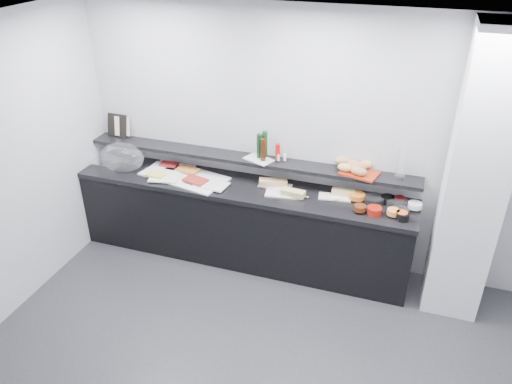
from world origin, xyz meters
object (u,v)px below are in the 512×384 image
(cloche_base, at_px, (109,163))
(framed_print, at_px, (117,125))
(sandwich_plate_mid, at_px, (284,194))
(condiment_tray, at_px, (259,159))
(bread_tray, at_px, (359,173))
(carafe, at_px, (402,165))

(cloche_base, bearing_deg, framed_print, 94.88)
(sandwich_plate_mid, distance_m, condiment_tray, 0.46)
(cloche_base, relative_size, bread_tray, 1.17)
(framed_print, xyz_separation_m, bread_tray, (2.77, -0.09, -0.12))
(bread_tray, xyz_separation_m, carafe, (0.38, 0.02, 0.14))
(carafe, bearing_deg, framed_print, 178.74)
(cloche_base, height_order, condiment_tray, condiment_tray)
(sandwich_plate_mid, xyz_separation_m, bread_tray, (0.70, 0.20, 0.25))
(framed_print, distance_m, carafe, 3.15)
(condiment_tray, bearing_deg, bread_tray, 22.59)
(cloche_base, distance_m, sandwich_plate_mid, 2.08)
(cloche_base, xyz_separation_m, sandwich_plate_mid, (2.08, -0.05, -0.01))
(sandwich_plate_mid, height_order, framed_print, framed_print)
(framed_print, distance_m, bread_tray, 2.77)
(cloche_base, relative_size, sandwich_plate_mid, 1.10)
(carafe, bearing_deg, bread_tray, -177.27)
(bread_tray, relative_size, carafe, 1.18)
(cloche_base, distance_m, framed_print, 0.43)
(cloche_base, distance_m, condiment_tray, 1.76)
(framed_print, bearing_deg, cloche_base, -90.34)
(bread_tray, bearing_deg, sandwich_plate_mid, -150.22)
(condiment_tray, height_order, carafe, carafe)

